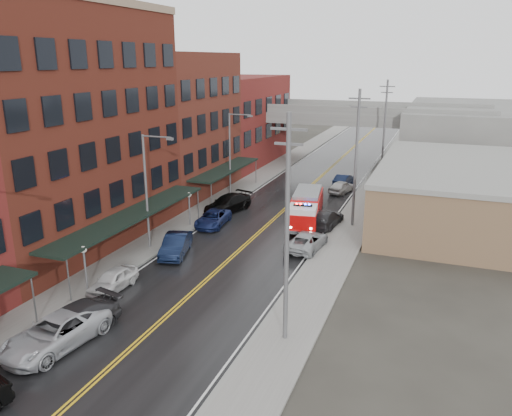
% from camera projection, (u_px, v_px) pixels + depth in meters
% --- Properties ---
extents(road, '(11.00, 160.00, 0.02)m').
position_uv_depth(road, '(257.00, 234.00, 42.45)').
color(road, black).
rests_on(road, ground).
extents(sidewalk_left, '(3.00, 160.00, 0.15)m').
position_uv_depth(sidewalk_left, '(181.00, 224.00, 44.89)').
color(sidewalk_left, slate).
rests_on(sidewalk_left, ground).
extents(sidewalk_right, '(3.00, 160.00, 0.15)m').
position_uv_depth(sidewalk_right, '(342.00, 245.00, 39.96)').
color(sidewalk_right, slate).
rests_on(sidewalk_right, ground).
extents(curb_left, '(0.30, 160.00, 0.15)m').
position_uv_depth(curb_left, '(198.00, 226.00, 44.33)').
color(curb_left, gray).
rests_on(curb_left, ground).
extents(curb_right, '(0.30, 160.00, 0.15)m').
position_uv_depth(curb_right, '(322.00, 242.00, 40.52)').
color(curb_right, gray).
rests_on(curb_right, ground).
extents(brick_building_b, '(9.00, 20.00, 18.00)m').
position_uv_depth(brick_building_b, '(62.00, 132.00, 38.07)').
color(brick_building_b, '#521F15').
rests_on(brick_building_b, ground).
extents(brick_building_c, '(9.00, 15.00, 15.00)m').
position_uv_depth(brick_building_c, '(176.00, 124.00, 54.19)').
color(brick_building_c, '#59271A').
rests_on(brick_building_c, ground).
extents(brick_building_far, '(9.00, 20.00, 12.00)m').
position_uv_depth(brick_building_far, '(238.00, 120.00, 70.31)').
color(brick_building_far, maroon).
rests_on(brick_building_far, ground).
extents(tan_building, '(14.00, 22.00, 5.00)m').
position_uv_depth(tan_building, '(460.00, 195.00, 45.30)').
color(tan_building, brown).
rests_on(tan_building, ground).
extents(right_far_block, '(18.00, 30.00, 8.00)m').
position_uv_depth(right_far_block, '(473.00, 134.00, 71.08)').
color(right_far_block, slate).
rests_on(right_far_block, ground).
extents(awning_1, '(2.60, 18.00, 3.09)m').
position_uv_depth(awning_1, '(132.00, 215.00, 37.84)').
color(awning_1, black).
rests_on(awning_1, ground).
extents(awning_2, '(2.60, 13.00, 3.09)m').
position_uv_depth(awning_2, '(226.00, 169.00, 53.53)').
color(awning_2, black).
rests_on(awning_2, ground).
extents(globe_lamp_1, '(0.44, 0.44, 3.12)m').
position_uv_depth(globe_lamp_1, '(84.00, 258.00, 31.39)').
color(globe_lamp_1, '#59595B').
rests_on(globe_lamp_1, ground).
extents(globe_lamp_2, '(0.44, 0.44, 3.12)m').
position_uv_depth(globe_lamp_2, '(189.00, 201.00, 43.94)').
color(globe_lamp_2, '#59595B').
rests_on(globe_lamp_2, ground).
extents(street_lamp_1, '(2.64, 0.22, 9.00)m').
position_uv_depth(street_lamp_1, '(149.00, 185.00, 37.79)').
color(street_lamp_1, '#59595B').
rests_on(street_lamp_1, ground).
extents(street_lamp_2, '(2.64, 0.22, 9.00)m').
position_uv_depth(street_lamp_2, '(232.00, 150.00, 52.13)').
color(street_lamp_2, '#59595B').
rests_on(street_lamp_2, ground).
extents(utility_pole_0, '(1.80, 0.24, 12.00)m').
position_uv_depth(utility_pole_0, '(287.00, 228.00, 24.76)').
color(utility_pole_0, '#59595B').
rests_on(utility_pole_0, ground).
extents(utility_pole_1, '(1.80, 0.24, 12.00)m').
position_uv_depth(utility_pole_1, '(356.00, 157.00, 42.69)').
color(utility_pole_1, '#59595B').
rests_on(utility_pole_1, ground).
extents(utility_pole_2, '(1.80, 0.24, 12.00)m').
position_uv_depth(utility_pole_2, '(384.00, 128.00, 60.62)').
color(utility_pole_2, '#59595B').
rests_on(utility_pole_2, ground).
extents(overpass, '(40.00, 10.00, 7.50)m').
position_uv_depth(overpass, '(337.00, 121.00, 69.41)').
color(overpass, slate).
rests_on(overpass, ground).
extents(fire_truck, '(4.08, 8.10, 2.85)m').
position_uv_depth(fire_truck, '(306.00, 208.00, 44.68)').
color(fire_truck, '#B90808').
rests_on(fire_truck, ground).
extents(parked_car_left_2, '(3.49, 6.22, 1.64)m').
position_uv_depth(parked_car_left_2, '(56.00, 333.00, 25.71)').
color(parked_car_left_2, '#B0B3B9').
rests_on(parked_car_left_2, ground).
extents(parked_car_left_3, '(3.46, 5.99, 1.63)m').
position_uv_depth(parked_car_left_3, '(72.00, 323.00, 26.67)').
color(parked_car_left_3, '#2C2B2E').
rests_on(parked_car_left_3, ground).
extents(parked_car_left_4, '(1.63, 4.03, 1.37)m').
position_uv_depth(parked_car_left_4, '(113.00, 280.00, 32.11)').
color(parked_car_left_4, silver).
rests_on(parked_car_left_4, ground).
extents(parked_car_left_5, '(2.90, 5.03, 1.57)m').
position_uv_depth(parked_car_left_5, '(176.00, 245.00, 37.91)').
color(parked_car_left_5, black).
rests_on(parked_car_left_5, ground).
extents(parked_car_left_6, '(2.64, 4.99, 1.34)m').
position_uv_depth(parked_car_left_6, '(213.00, 218.00, 44.56)').
color(parked_car_left_6, '#151F4E').
rests_on(parked_car_left_6, ground).
extents(parked_car_left_7, '(3.74, 6.05, 1.64)m').
position_uv_depth(parked_car_left_7, '(228.00, 204.00, 48.58)').
color(parked_car_left_7, black).
rests_on(parked_car_left_7, ground).
extents(parked_car_right_0, '(2.74, 5.15, 1.38)m').
position_uv_depth(parked_car_right_0, '(307.00, 241.00, 39.00)').
color(parked_car_right_0, '#9DA1A4').
rests_on(parked_car_right_0, ground).
extents(parked_car_right_1, '(2.56, 5.30, 1.49)m').
position_uv_depth(parked_car_right_1, '(326.00, 218.00, 44.31)').
color(parked_car_right_1, '#262628').
rests_on(parked_car_right_1, ground).
extents(parked_car_right_2, '(2.64, 4.39, 1.40)m').
position_uv_depth(parked_car_right_2, '(342.00, 187.00, 55.42)').
color(parked_car_right_2, silver).
rests_on(parked_car_right_2, ground).
extents(parked_car_right_3, '(2.00, 4.36, 1.39)m').
position_uv_depth(parked_car_right_3, '(344.00, 180.00, 58.60)').
color(parked_car_right_3, '#0E1833').
rests_on(parked_car_right_3, ground).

